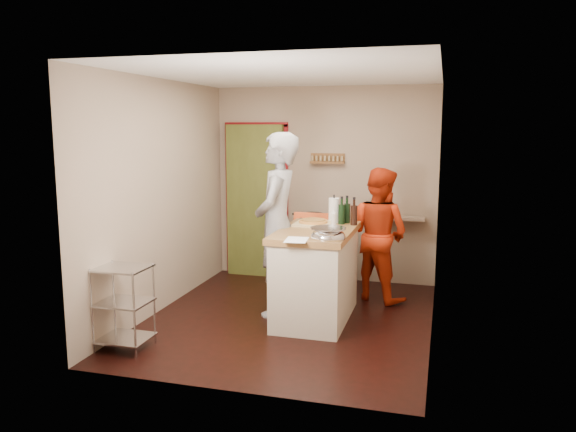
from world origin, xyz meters
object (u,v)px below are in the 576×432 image
object	(u,v)px
stove	(322,251)
wire_shelving	(123,303)
person_stripe	(277,225)
island	(316,272)
person_red	(379,234)

from	to	relation	value
stove	wire_shelving	size ratio (longest dim) A/B	1.26
wire_shelving	person_stripe	world-z (taller)	person_stripe
island	stove	bearing A→B (deg)	99.65
island	person_stripe	distance (m)	0.68
stove	person_stripe	bearing A→B (deg)	-100.58
stove	person_stripe	distance (m)	1.40
person_stripe	person_red	bearing A→B (deg)	125.81
stove	person_red	distance (m)	0.96
stove	island	distance (m)	1.34
person_stripe	person_red	xyz separation A→B (m)	(1.02, 0.84, -0.21)
person_red	person_stripe	bearing A→B (deg)	68.54
wire_shelving	person_red	distance (m)	3.07
stove	wire_shelving	xyz separation A→B (m)	(-1.33, -2.62, -0.01)
stove	island	world-z (taller)	island
wire_shelving	person_red	bearing A→B (deg)	46.17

